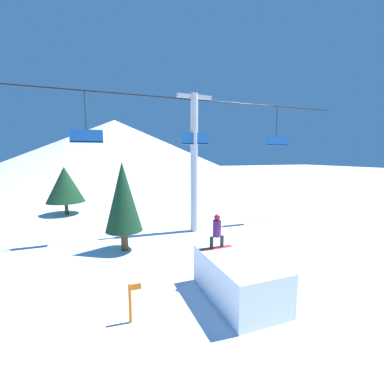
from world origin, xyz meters
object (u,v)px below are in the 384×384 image
object	(u,v)px
snow_ramp	(238,278)
snowboarder	(217,231)
pine_tree_near	(123,197)
trail_marker	(131,302)

from	to	relation	value
snow_ramp	snowboarder	size ratio (longest dim) A/B	2.62
snow_ramp	pine_tree_near	size ratio (longest dim) A/B	0.74
snow_ramp	pine_tree_near	world-z (taller)	pine_tree_near
snowboarder	pine_tree_near	xyz separation A→B (m)	(-3.09, 5.35, 0.75)
snowboarder	trail_marker	bearing A→B (deg)	-161.32
snow_ramp	snowboarder	xyz separation A→B (m)	(-0.32, 1.19, 1.50)
snowboarder	trail_marker	xyz separation A→B (m)	(-3.62, -1.23, -1.58)
pine_tree_near	snow_ramp	bearing A→B (deg)	-62.46
snow_ramp	snowboarder	bearing A→B (deg)	105.00
pine_tree_near	trail_marker	bearing A→B (deg)	-94.62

